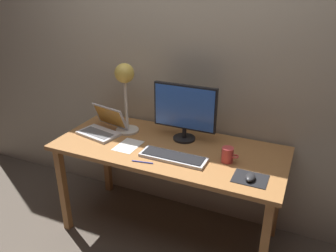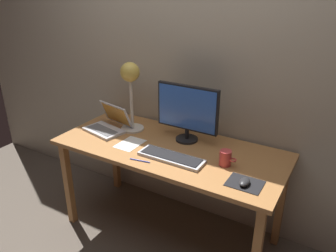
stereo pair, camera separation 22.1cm
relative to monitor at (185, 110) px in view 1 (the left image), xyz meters
The scene contains 12 objects.
ground_plane 0.98m from the monitor, 109.37° to the right, with size 4.80×4.80×0.00m, color brown.
back_wall 0.42m from the monitor, 102.20° to the left, with size 4.80×0.06×2.60m, color #B2A893.
desk 0.35m from the monitor, 109.37° to the right, with size 1.60×0.70×0.74m.
monitor is the anchor object (origin of this frame).
keyboard_main 0.37m from the monitor, 82.14° to the right, with size 0.44×0.14×0.03m.
laptop 0.64m from the monitor, 167.61° to the right, with size 0.35×0.32×0.19m.
desk_lamp 0.48m from the monitor, behind, with size 0.17×0.17×0.52m.
mousepad 0.68m from the monitor, 31.23° to the right, with size 0.20×0.16×0.00m, color black.
mouse 0.68m from the monitor, 32.20° to the right, with size 0.06×0.10×0.03m, color #28282B.
coffee_mug 0.45m from the monitor, 27.21° to the right, with size 0.11×0.08×0.10m.
paper_sheet_near_mouse 0.47m from the monitor, 141.16° to the right, with size 0.15×0.21×0.00m, color white.
pen 0.49m from the monitor, 105.50° to the right, with size 0.01×0.01×0.14m, color #2633A5.
Camera 1 is at (0.84, -1.89, 1.81)m, focal length 35.87 mm.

